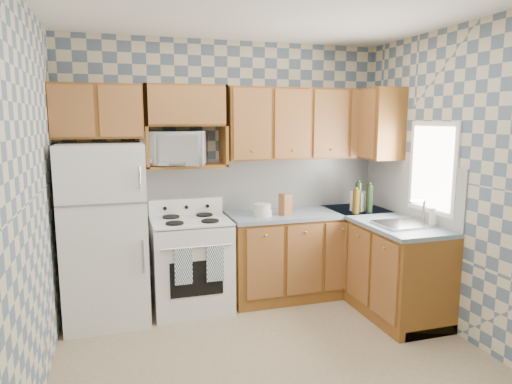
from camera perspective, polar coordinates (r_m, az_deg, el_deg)
floor at (r=3.83m, az=2.74°, el=-20.66°), size 3.40×3.40×0.00m
back_wall at (r=4.89m, az=-3.48°, el=2.63°), size 3.40×0.02×2.70m
right_wall at (r=4.25m, az=25.00°, el=0.83°), size 0.02×3.20×2.70m
backsplash_back at (r=5.01m, az=1.02°, el=1.07°), size 2.60×0.02×0.56m
backsplash_right at (r=4.88m, az=18.55°, el=0.39°), size 0.02×1.60×0.56m
refrigerator at (r=4.50m, az=-18.37°, el=-4.98°), size 0.75×0.70×1.68m
stove_body at (r=4.68m, az=-8.10°, el=-9.04°), size 0.76×0.65×0.90m
cooktop at (r=4.56m, az=-8.22°, el=-3.59°), size 0.76×0.65×0.02m
backguard at (r=4.81m, az=-8.76°, el=-1.79°), size 0.76×0.08×0.17m
dish_towel_left at (r=4.30m, az=-9.06°, el=-9.17°), size 0.16×0.02×0.34m
dish_towel_right at (r=4.35m, az=-5.14°, el=-8.89°), size 0.16×0.02×0.34m
base_cabinets_back at (r=5.05m, az=6.66°, el=-7.75°), size 1.75×0.60×0.88m
base_cabinets_right at (r=4.89m, az=15.30°, el=-8.58°), size 0.60×1.60×0.88m
countertop_back at (r=4.94m, az=6.78°, el=-2.65°), size 1.77×0.63×0.04m
countertop_right at (r=4.77m, az=15.48°, el=-3.32°), size 0.63×1.60×0.04m
upper_cabinets_back at (r=4.96m, az=6.33°, el=8.48°), size 1.75×0.33×0.74m
upper_cabinets_fridge at (r=4.56m, az=-19.23°, el=9.49°), size 0.82×0.33×0.50m
upper_cabinets_right at (r=5.12m, az=14.55°, el=8.26°), size 0.33×0.70×0.74m
microwave_shelf at (r=4.63m, az=-8.68°, el=3.24°), size 0.80×0.33×0.03m
microwave at (r=4.58m, az=-10.08°, el=5.42°), size 0.69×0.56×0.33m
sink at (r=4.49m, az=17.94°, el=-3.88°), size 0.48×0.40×0.03m
window at (r=4.57m, az=21.19°, el=2.85°), size 0.02×0.66×0.86m
bottle_0 at (r=4.96m, az=12.65°, el=-0.65°), size 0.07×0.07×0.32m
bottle_1 at (r=4.96m, az=13.99°, el=-0.82°), size 0.07×0.07×0.30m
bottle_2 at (r=5.07m, az=13.89°, el=-0.73°), size 0.07×0.07×0.27m
bottle_3 at (r=4.86m, az=12.38°, el=-1.21°), size 0.07×0.07×0.25m
knife_block at (r=4.71m, az=3.68°, el=-1.54°), size 0.13×0.13×0.22m
electric_kettle at (r=5.05m, az=12.59°, el=-1.11°), size 0.16×0.16×0.21m
food_containers at (r=4.65m, az=0.82°, el=-2.24°), size 0.19×0.19×0.13m
soap_bottle at (r=4.50m, az=21.18°, el=-2.97°), size 0.06×0.06×0.17m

